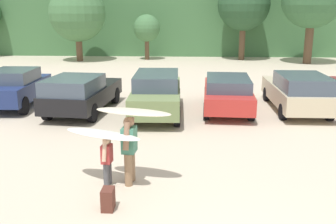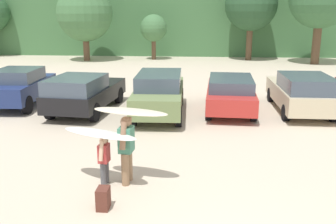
{
  "view_description": "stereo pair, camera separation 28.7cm",
  "coord_description": "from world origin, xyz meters",
  "views": [
    {
      "loc": [
        -0.94,
        -4.65,
        3.89
      ],
      "look_at": [
        -1.51,
        6.25,
        1.01
      ],
      "focal_mm": 41.23,
      "sensor_mm": 36.0,
      "label": 1
    },
    {
      "loc": [
        -0.65,
        -4.64,
        3.89
      ],
      "look_at": [
        -1.51,
        6.25,
        1.01
      ],
      "focal_mm": 41.23,
      "sensor_mm": 36.0,
      "label": 2
    }
  ],
  "objects": [
    {
      "name": "hillside_ridge",
      "position": [
        0.0,
        35.06,
        4.29
      ],
      "size": [
        108.0,
        12.0,
        8.58
      ],
      "primitive_type": "cube",
      "color": "#427042",
      "rests_on": "ground_plane"
    },
    {
      "name": "tree_right",
      "position": [
        -9.57,
        25.74,
        3.66
      ],
      "size": [
        4.34,
        4.34,
        5.84
      ],
      "color": "brown",
      "rests_on": "ground_plane"
    },
    {
      "name": "tree_center",
      "position": [
        -4.3,
        26.88,
        2.49
      ],
      "size": [
        2.16,
        2.16,
        3.6
      ],
      "color": "brown",
      "rests_on": "ground_plane"
    },
    {
      "name": "tree_center_left",
      "position": [
        3.4,
        27.18,
        4.34
      ],
      "size": [
        4.12,
        4.12,
        6.42
      ],
      "color": "brown",
      "rests_on": "ground_plane"
    },
    {
      "name": "parked_car_navy",
      "position": [
        -8.09,
        10.67,
        0.83
      ],
      "size": [
        1.92,
        4.0,
        1.56
      ],
      "rotation": [
        0.0,
        0.0,
        1.6
      ],
      "color": "navy",
      "rests_on": "ground_plane"
    },
    {
      "name": "parked_car_black",
      "position": [
        -5.09,
        9.82,
        0.81
      ],
      "size": [
        2.32,
        4.67,
        1.52
      ],
      "rotation": [
        0.0,
        0.0,
        1.48
      ],
      "color": "black",
      "rests_on": "ground_plane"
    },
    {
      "name": "parked_car_olive_green",
      "position": [
        -2.12,
        9.76,
        0.86
      ],
      "size": [
        1.89,
        4.84,
        1.6
      ],
      "rotation": [
        0.0,
        0.0,
        1.6
      ],
      "color": "#6B7F4C",
      "rests_on": "ground_plane"
    },
    {
      "name": "parked_car_red",
      "position": [
        0.64,
        10.5,
        0.75
      ],
      "size": [
        2.04,
        4.63,
        1.37
      ],
      "rotation": [
        0.0,
        0.0,
        1.52
      ],
      "color": "#B72D28",
      "rests_on": "ground_plane"
    },
    {
      "name": "parked_car_champagne",
      "position": [
        3.4,
        10.5,
        0.81
      ],
      "size": [
        1.9,
        4.68,
        1.54
      ],
      "rotation": [
        0.0,
        0.0,
        1.57
      ],
      "color": "beige",
      "rests_on": "ground_plane"
    },
    {
      "name": "person_adult",
      "position": [
        -2.25,
        3.57,
        0.9
      ],
      "size": [
        0.33,
        0.71,
        1.6
      ],
      "rotation": [
        0.0,
        0.0,
        3.03
      ],
      "color": "#8C6B4C",
      "rests_on": "ground_plane"
    },
    {
      "name": "person_child",
      "position": [
        -2.75,
        3.43,
        0.65
      ],
      "size": [
        0.24,
        0.52,
        1.15
      ],
      "rotation": [
        0.0,
        0.0,
        3.03
      ],
      "color": "#4C4C51",
      "rests_on": "ground_plane"
    },
    {
      "name": "surfboard_cream",
      "position": [
        -2.15,
        3.6,
        1.71
      ],
      "size": [
        1.86,
        0.94,
        0.1
      ],
      "rotation": [
        0.0,
        0.0,
        2.89
      ],
      "color": "beige"
    },
    {
      "name": "surfboard_white",
      "position": [
        -2.83,
        3.45,
        1.23
      ],
      "size": [
        2.0,
        1.25,
        0.08
      ],
      "rotation": [
        0.0,
        0.0,
        2.75
      ],
      "color": "white"
    },
    {
      "name": "backpack_dropped",
      "position": [
        -2.51,
        2.31,
        0.22
      ],
      "size": [
        0.24,
        0.34,
        0.45
      ],
      "color": "#592D23",
      "rests_on": "ground_plane"
    }
  ]
}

